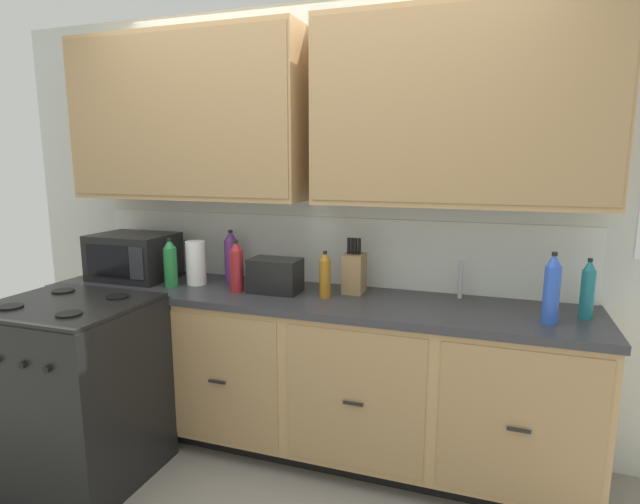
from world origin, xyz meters
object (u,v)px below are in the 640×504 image
object	(u,v)px
bottle_red	(236,267)
paper_towel_roll	(196,263)
toaster	(275,275)
bottle_blue	(552,289)
bottle_amber	(325,275)
microwave	(134,256)
stove_range	(74,390)
bottle_violet	(231,256)
knife_block	(354,272)
bottle_green	(170,263)
bottle_teal	(588,289)

from	to	relation	value
bottle_red	paper_towel_roll	bearing A→B (deg)	167.31
toaster	bottle_blue	xyz separation A→B (m)	(1.40, -0.11, 0.07)
bottle_amber	microwave	bearing A→B (deg)	178.23
microwave	bottle_amber	distance (m)	1.27
paper_towel_roll	bottle_blue	bearing A→B (deg)	-3.50
stove_range	toaster	xyz separation A→B (m)	(0.86, 0.63, 0.54)
microwave	bottle_violet	bearing A→B (deg)	13.38
bottle_red	bottle_violet	world-z (taller)	bottle_violet
bottle_blue	bottle_amber	world-z (taller)	bottle_blue
toaster	knife_block	world-z (taller)	knife_block
bottle_amber	bottle_green	size ratio (longest dim) A/B	0.89
bottle_violet	bottle_amber	size ratio (longest dim) A/B	1.23
stove_range	bottle_teal	world-z (taller)	bottle_teal
bottle_violet	bottle_green	bearing A→B (deg)	-136.21
toaster	bottle_blue	bearing A→B (deg)	-4.31
microwave	bottle_green	size ratio (longest dim) A/B	1.68
bottle_amber	toaster	bearing A→B (deg)	176.31
bottle_amber	bottle_green	bearing A→B (deg)	-175.87
bottle_red	bottle_amber	bearing A→B (deg)	4.27
stove_range	bottle_red	xyz separation A→B (m)	(0.65, 0.57, 0.58)
knife_block	bottle_green	xyz separation A→B (m)	(-1.05, -0.22, 0.02)
bottle_violet	bottle_amber	distance (m)	0.69
toaster	bottle_violet	bearing A→B (deg)	155.97
bottle_red	stove_range	bearing A→B (deg)	-138.78
bottle_violet	bottle_blue	size ratio (longest dim) A/B	0.95
bottle_red	toaster	bearing A→B (deg)	15.27
bottle_violet	bottle_green	world-z (taller)	bottle_violet
paper_towel_roll	bottle_blue	world-z (taller)	bottle_blue
bottle_amber	bottle_blue	bearing A→B (deg)	-4.48
bottle_blue	knife_block	bearing A→B (deg)	166.30
bottle_red	microwave	bearing A→B (deg)	174.18
toaster	bottle_red	world-z (taller)	bottle_red
microwave	toaster	xyz separation A→B (m)	(0.97, -0.02, -0.04)
stove_range	microwave	xyz separation A→B (m)	(-0.11, 0.65, 0.58)
microwave	knife_block	world-z (taller)	knife_block
paper_towel_roll	bottle_amber	size ratio (longest dim) A/B	1.02
toaster	bottle_green	world-z (taller)	bottle_green
knife_block	bottle_green	bearing A→B (deg)	-168.12
bottle_violet	bottle_blue	xyz separation A→B (m)	(1.77, -0.27, 0.01)
bottle_red	bottle_green	distance (m)	0.42
stove_range	toaster	world-z (taller)	toaster
paper_towel_roll	bottle_blue	distance (m)	1.92
microwave	bottle_teal	distance (m)	2.54
knife_block	bottle_blue	distance (m)	1.01
stove_range	bottle_blue	xyz separation A→B (m)	(2.27, 0.52, 0.60)
bottle_teal	bottle_amber	bearing A→B (deg)	-177.61
stove_range	bottle_violet	distance (m)	1.11
paper_towel_roll	bottle_violet	size ratio (longest dim) A/B	0.83
paper_towel_roll	bottle_red	distance (m)	0.32
stove_range	knife_block	distance (m)	1.59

